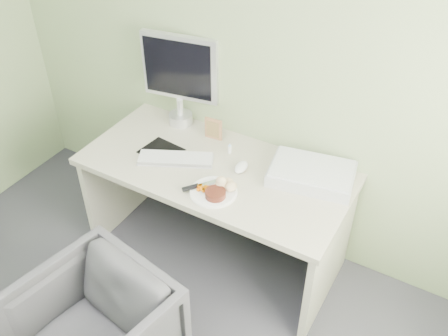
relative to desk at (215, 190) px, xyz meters
The scene contains 15 objects.
wall_back 0.89m from the desk, 90.00° to the left, with size 3.50×3.50×0.00m, color gray.
desk is the anchor object (origin of this frame).
plate 0.30m from the desk, 61.23° to the right, with size 0.26×0.26×0.01m, color white.
steak 0.35m from the desk, 58.82° to the right, with size 0.11×0.11×0.04m, color black.
potato_pile 0.31m from the desk, 49.75° to the right, with size 0.12×0.09×0.06m, color tan.
carrot_heap 0.32m from the desk, 76.48° to the right, with size 0.06×0.05×0.04m, color orange.
steak_knife 0.31m from the desk, 85.21° to the right, with size 0.16×0.21×0.02m.
mousepad 0.41m from the desk, behind, with size 0.23×0.20×0.00m, color black.
keyboard 0.31m from the desk, 164.50° to the right, with size 0.44×0.13×0.02m, color white.
computer_mouse 0.26m from the desk, 18.82° to the left, with size 0.07×0.12×0.04m, color white.
photo_frame 0.39m from the desk, 122.68° to the left, with size 0.12×0.01×0.14m, color #966646.
eyedrop_bottle 0.27m from the desk, 87.95° to the left, with size 0.02×0.02×0.07m.
scanner 0.60m from the desk, 18.19° to the left, with size 0.47×0.31×0.07m, color silver.
monitor 0.75m from the desk, 144.19° to the left, with size 0.50×0.17×0.60m.
desk_chair 1.06m from the desk, 95.22° to the right, with size 0.68×0.70×0.64m, color #343338.
Camera 1 is at (1.20, -0.34, 2.53)m, focal length 40.00 mm.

